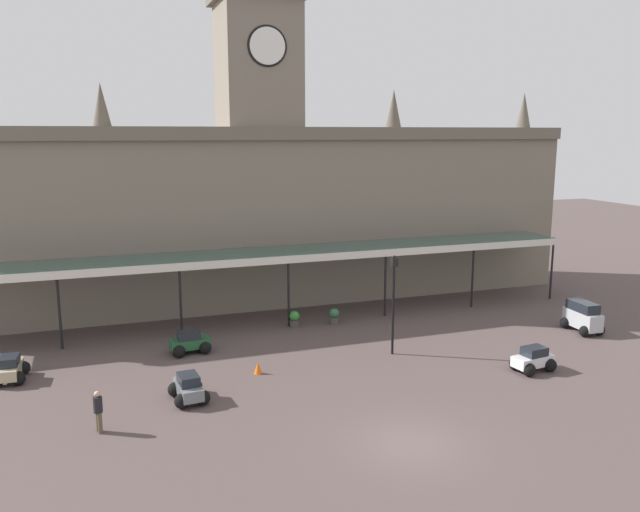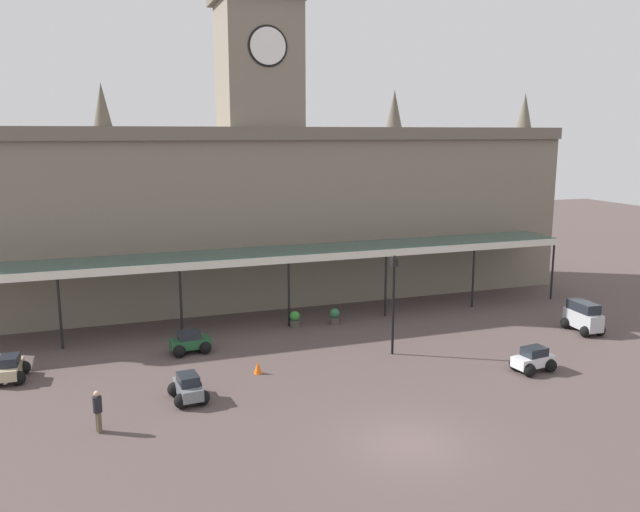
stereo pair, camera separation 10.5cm
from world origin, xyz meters
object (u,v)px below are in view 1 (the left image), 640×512
object	(u,v)px
planter_near_kerb	(294,319)
car_grey_sedan	(189,389)
car_silver_van	(582,318)
car_beige_sedan	(10,370)
car_white_sedan	(533,361)
car_green_sedan	(190,344)
traffic_cone	(258,368)
victorian_lamppost	(393,294)
planter_forecourt_centre	(334,316)
pedestrian_beside_cars	(98,410)

from	to	relation	value
planter_near_kerb	car_grey_sedan	bearing A→B (deg)	-130.67
car_silver_van	planter_near_kerb	world-z (taller)	car_silver_van
car_silver_van	car_grey_sedan	world-z (taller)	car_silver_van
car_beige_sedan	car_white_sedan	bearing A→B (deg)	-16.57
car_green_sedan	traffic_cone	distance (m)	4.79
car_grey_sedan	car_green_sedan	bearing A→B (deg)	81.30
car_white_sedan	car_beige_sedan	size ratio (longest dim) A/B	1.02
car_green_sedan	victorian_lamppost	bearing A→B (deg)	-20.19
traffic_cone	car_grey_sedan	bearing A→B (deg)	-150.02
car_white_sedan	victorian_lamppost	xyz separation A→B (m)	(-5.32, 4.42, 2.71)
car_white_sedan	car_grey_sedan	xyz separation A→B (m)	(-16.09, 1.99, 0.00)
planter_near_kerb	planter_forecourt_centre	xyz separation A→B (m)	(2.42, -0.21, 0.00)
pedestrian_beside_cars	planter_near_kerb	xyz separation A→B (m)	(11.03, 10.44, -0.42)
car_white_sedan	traffic_cone	distance (m)	13.17
car_white_sedan	planter_near_kerb	size ratio (longest dim) A/B	2.24
car_beige_sedan	planter_forecourt_centre	xyz separation A→B (m)	(17.23, 3.38, -0.01)
planter_near_kerb	pedestrian_beside_cars	bearing A→B (deg)	-136.58
planter_near_kerb	car_green_sedan	bearing A→B (deg)	-158.49
car_white_sedan	pedestrian_beside_cars	xyz separation A→B (m)	(-19.73, 0.15, 0.41)
car_white_sedan	traffic_cone	world-z (taller)	car_white_sedan
car_white_sedan	pedestrian_beside_cars	size ratio (longest dim) A/B	1.29
car_grey_sedan	planter_forecourt_centre	xyz separation A→B (m)	(9.80, 8.39, -0.01)
car_silver_van	pedestrian_beside_cars	distance (m)	26.65
victorian_lamppost	pedestrian_beside_cars	bearing A→B (deg)	-163.50
car_green_sedan	car_silver_van	bearing A→B (deg)	-10.00
planter_forecourt_centre	planter_near_kerb	bearing A→B (deg)	174.99
pedestrian_beside_cars	planter_forecourt_centre	size ratio (longest dim) A/B	1.74
car_green_sedan	traffic_cone	size ratio (longest dim) A/B	3.58
car_beige_sedan	pedestrian_beside_cars	world-z (taller)	pedestrian_beside_cars
pedestrian_beside_cars	victorian_lamppost	xyz separation A→B (m)	(14.41, 4.27, 2.30)
victorian_lamppost	traffic_cone	distance (m)	7.80
car_grey_sedan	planter_forecourt_centre	world-z (taller)	car_grey_sedan
car_silver_van	car_beige_sedan	xyz separation A→B (m)	(-30.13, 2.80, -0.30)
car_silver_van	planter_forecourt_centre	xyz separation A→B (m)	(-12.89, 6.17, -0.32)
planter_forecourt_centre	victorian_lamppost	bearing A→B (deg)	-80.80
planter_forecourt_centre	car_silver_van	bearing A→B (deg)	-25.59
car_green_sedan	planter_forecourt_centre	world-z (taller)	car_green_sedan
pedestrian_beside_cars	car_grey_sedan	bearing A→B (deg)	26.79
car_silver_van	planter_forecourt_centre	size ratio (longest dim) A/B	2.55
car_silver_van	pedestrian_beside_cars	xyz separation A→B (m)	(-26.34, -4.05, 0.10)
car_white_sedan	victorian_lamppost	size ratio (longest dim) A/B	0.41
car_white_sedan	pedestrian_beside_cars	distance (m)	19.73
traffic_cone	planter_forecourt_centre	world-z (taller)	planter_forecourt_centre
victorian_lamppost	car_white_sedan	bearing A→B (deg)	-39.73
car_silver_van	traffic_cone	size ratio (longest dim) A/B	4.13
car_beige_sedan	traffic_cone	xyz separation A→B (m)	(10.98, -2.96, -0.21)
car_grey_sedan	car_silver_van	bearing A→B (deg)	5.56
car_grey_sedan	traffic_cone	world-z (taller)	car_grey_sedan
car_beige_sedan	planter_forecourt_centre	world-z (taller)	car_beige_sedan
car_green_sedan	car_grey_sedan	bearing A→B (deg)	-98.70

